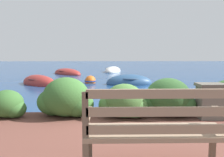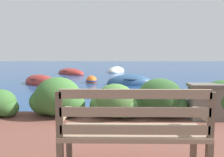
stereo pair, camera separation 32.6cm
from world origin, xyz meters
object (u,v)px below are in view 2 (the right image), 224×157
(rowboat_nearest, at_px, (130,83))
(rowboat_outer, at_px, (116,71))
(park_bench, at_px, (133,129))
(mooring_buoy, at_px, (92,81))
(rowboat_far, at_px, (71,73))
(rowboat_mid, at_px, (41,83))

(rowboat_nearest, xyz_separation_m, rowboat_outer, (-0.62, 7.50, -0.01))
(park_bench, relative_size, mooring_buoy, 2.50)
(rowboat_outer, bearing_deg, park_bench, 12.03)
(rowboat_nearest, distance_m, mooring_buoy, 2.01)
(park_bench, height_order, rowboat_outer, park_bench)
(mooring_buoy, bearing_deg, rowboat_far, 112.84)
(rowboat_far, relative_size, mooring_buoy, 4.98)
(rowboat_mid, relative_size, rowboat_far, 0.81)
(rowboat_nearest, bearing_deg, rowboat_mid, 178.72)
(park_bench, distance_m, rowboat_outer, 15.84)
(park_bench, distance_m, rowboat_mid, 9.20)
(rowboat_mid, distance_m, rowboat_far, 5.52)
(park_bench, bearing_deg, mooring_buoy, 94.24)
(rowboat_mid, xyz_separation_m, rowboat_outer, (3.75, 7.49, -0.00))
(rowboat_far, height_order, mooring_buoy, rowboat_far)
(park_bench, relative_size, rowboat_nearest, 0.68)
(rowboat_outer, relative_size, mooring_buoy, 4.98)
(mooring_buoy, bearing_deg, park_bench, -81.02)
(park_bench, distance_m, mooring_buoy, 9.03)
(rowboat_nearest, xyz_separation_m, rowboat_mid, (-4.37, 0.01, -0.00))
(rowboat_nearest, relative_size, rowboat_far, 0.73)
(rowboat_nearest, xyz_separation_m, rowboat_far, (-4.02, 5.52, -0.01))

